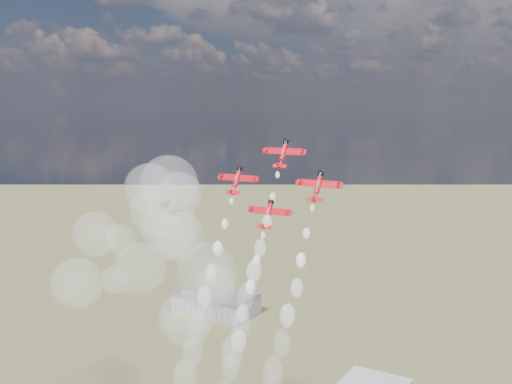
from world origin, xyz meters
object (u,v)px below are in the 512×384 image
Objects in this scene: hangar at (216,302)px; plane_left at (237,180)px; plane_right at (318,186)px; plane_slot at (268,213)px; plane_lead at (283,153)px.

plane_left is at bearing -53.97° from hangar.
plane_slot is (-11.95, -3.93, -7.38)m from plane_right.
plane_lead reaches higher than hangar.
plane_left reaches higher than hangar.
plane_slot is at bearing -90.00° from plane_lead.
hangar is 4.48× the size of plane_right.
plane_left is 1.00× the size of plane_right.
plane_left is at bearing 161.80° from plane_slot.
plane_right is at bearing -18.20° from plane_lead.
plane_lead is at bearing 90.00° from plane_slot.
plane_lead is at bearing 161.80° from plane_right.
plane_lead is 16.73m from plane_slot.
hangar is 4.48× the size of plane_slot.
plane_lead reaches higher than plane_slot.
plane_lead is 14.59m from plane_right.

